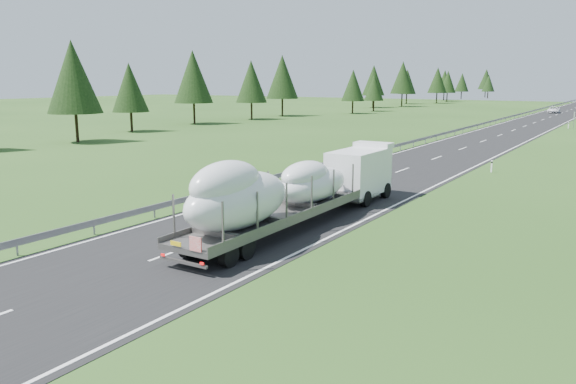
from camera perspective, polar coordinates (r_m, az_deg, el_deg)
The scene contains 7 objects.
ground at distance 25.21m, azimuth -11.50°, elevation -6.03°, with size 400.00×400.00×0.00m, color #234316.
road_surface at distance 118.60m, azimuth 24.54°, elevation 6.72°, with size 10.00×400.00×0.02m, color black.
guardrail at distance 119.38m, azimuth 22.03°, elevation 7.22°, with size 0.10×400.00×0.76m.
highway_sign at distance 97.80m, azimuth 27.08°, elevation 6.80°, with size 0.08×0.90×2.60m.
tree_line_left at distance 134.05m, azimuth 5.39°, elevation 11.20°, with size 15.34×272.04×12.58m.
boat_truck at distance 28.56m, azimuth 0.78°, elevation 0.53°, with size 2.76×18.66×4.10m.
distant_van at distance 143.02m, azimuth 25.40°, elevation 7.55°, with size 2.39×5.19×1.44m, color white.
Camera 1 is at (16.92, -17.16, 7.42)m, focal length 35.00 mm.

